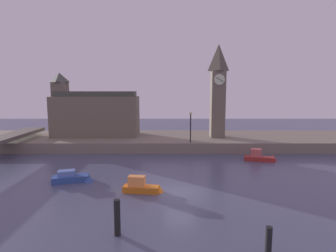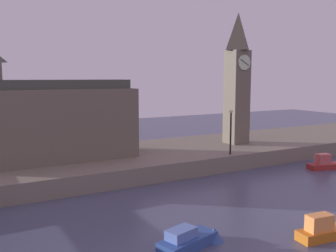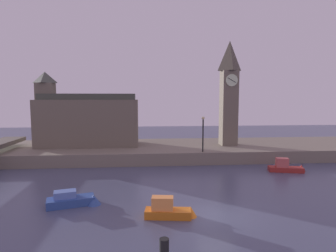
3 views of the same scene
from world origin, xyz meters
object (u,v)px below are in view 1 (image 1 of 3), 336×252
Objects in this scene: mooring_post_left at (117,217)px; boat_patrol_orange at (143,187)px; boat_dinghy_red at (262,157)px; mooring_post_right at (268,241)px; streetlamp at (190,124)px; clock_tower at (218,89)px; boat_tour_blue at (74,178)px; parliament_hall at (93,114)px.

mooring_post_left reaches higher than boat_patrol_orange.
boat_dinghy_red is 1.17× the size of boat_patrol_orange.
streetlamp is at bearing 95.34° from mooring_post_right.
streetlamp is (-4.46, -4.60, -4.67)m from clock_tower.
streetlamp reaches higher than boat_dinghy_red.
mooring_post_right is at bearing -13.82° from mooring_post_left.
clock_tower is 3.85× the size of boat_patrol_orange.
boat_tour_blue is at bearing 158.37° from boat_patrol_orange.
mooring_post_left is 0.54× the size of boat_tour_blue.
streetlamp is 16.05m from boat_patrol_orange.
boat_dinghy_red is (6.30, 19.71, -0.36)m from mooring_post_right.
clock_tower reaches higher than streetlamp.
boat_dinghy_red is 17.32m from boat_patrol_orange.
boat_tour_blue is (2.91, -17.90, -4.60)m from parliament_hall.
clock_tower reaches higher than mooring_post_left.
streetlamp is 1.88× the size of mooring_post_left.
boat_tour_blue is at bearing -80.77° from parliament_hall.
boat_patrol_orange is at bearing -109.48° from streetlamp.
mooring_post_right is (8.41, -2.07, -0.33)m from mooring_post_left.
boat_dinghy_red is 1.02× the size of boat_tour_blue.
mooring_post_left is at bearing 166.18° from mooring_post_right.
streetlamp is 1.01× the size of boat_tour_blue.
clock_tower is 6.20× the size of mooring_post_left.
streetlamp is at bearing 74.22° from mooring_post_left.
mooring_post_right is 20.69m from boat_dinghy_red.
parliament_hall reaches higher than streetlamp.
boat_patrol_orange is at bearing -116.59° from clock_tower.
boat_patrol_orange is (-9.68, -19.34, -8.31)m from clock_tower.
parliament_hall reaches higher than boat_patrol_orange.
streetlamp is 1.00× the size of boat_dinghy_red.
boat_patrol_orange is at bearing 82.32° from mooring_post_left.
boat_dinghy_red reaches higher than boat_tour_blue.
parliament_hall is 3.13× the size of streetlamp.
clock_tower is 23.17m from boat_patrol_orange.
boat_patrol_orange reaches higher than boat_tour_blue.
boat_patrol_orange is (-13.75, -10.54, 0.03)m from boat_dinghy_red.
boat_patrol_orange is at bearing 129.10° from mooring_post_right.
clock_tower is at bearing 68.08° from mooring_post_left.
mooring_post_left is 8.66m from mooring_post_right.
mooring_post_right is 0.44× the size of boat_patrol_orange.
boat_dinghy_red is (4.07, -8.80, -8.34)m from clock_tower.
clock_tower is at bearing 45.19° from boat_tour_blue.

